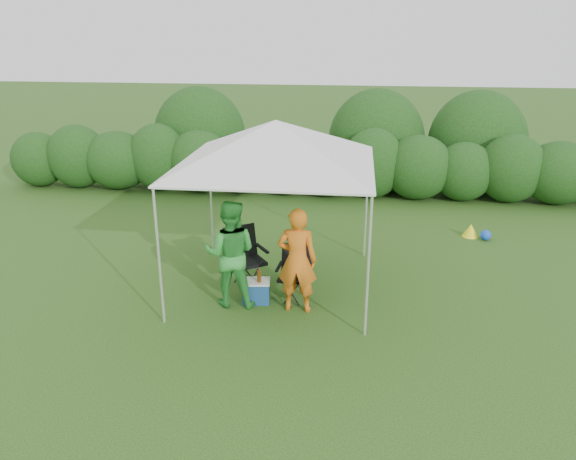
# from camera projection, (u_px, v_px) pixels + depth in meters

# --- Properties ---
(ground) EXTENTS (70.00, 70.00, 0.00)m
(ground) POSITION_uv_depth(u_px,v_px,m) (273.00, 298.00, 9.22)
(ground) COLOR #325B1C
(hedge) EXTENTS (16.32, 1.53, 1.80)m
(hedge) POSITION_uv_depth(u_px,v_px,m) (310.00, 164.00, 14.52)
(hedge) COLOR #1F4A17
(hedge) RESTS_ON ground
(canopy) EXTENTS (3.10, 3.10, 2.83)m
(canopy) POSITION_uv_depth(u_px,v_px,m) (276.00, 143.00, 8.84)
(canopy) COLOR silver
(canopy) RESTS_ON ground
(chair_right) EXTENTS (0.58, 0.53, 0.88)m
(chair_right) POSITION_uv_depth(u_px,v_px,m) (295.00, 269.00, 9.09)
(chair_right) COLOR black
(chair_right) RESTS_ON ground
(chair_left) EXTENTS (0.80, 0.79, 1.02)m
(chair_left) POSITION_uv_depth(u_px,v_px,m) (244.00, 253.00, 9.52)
(chair_left) COLOR black
(chair_left) RESTS_ON ground
(man) EXTENTS (0.62, 0.42, 1.68)m
(man) POSITION_uv_depth(u_px,v_px,m) (297.00, 260.00, 8.56)
(man) COLOR orange
(man) RESTS_ON ground
(woman) EXTENTS (0.87, 0.69, 1.73)m
(woman) POSITION_uv_depth(u_px,v_px,m) (231.00, 253.00, 8.75)
(woman) COLOR green
(woman) RESTS_ON ground
(cooler) EXTENTS (0.48, 0.38, 0.37)m
(cooler) POSITION_uv_depth(u_px,v_px,m) (256.00, 291.00, 9.03)
(cooler) COLOR navy
(cooler) RESTS_ON ground
(bottle) EXTENTS (0.06, 0.06, 0.24)m
(bottle) POSITION_uv_depth(u_px,v_px,m) (259.00, 275.00, 8.88)
(bottle) COLOR #592D0C
(bottle) RESTS_ON cooler
(lawn_toy) EXTENTS (0.55, 0.46, 0.28)m
(lawn_toy) POSITION_uv_depth(u_px,v_px,m) (474.00, 232.00, 11.79)
(lawn_toy) COLOR #FFF51A
(lawn_toy) RESTS_ON ground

